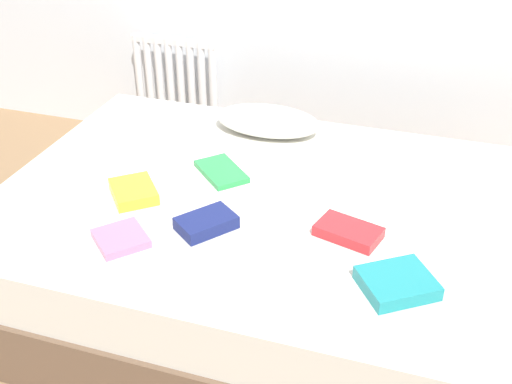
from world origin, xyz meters
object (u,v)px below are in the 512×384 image
Objects in this scene: pillow at (268,121)px; textbook_pink at (121,238)px; bed at (252,246)px; textbook_red at (348,232)px; textbook_navy at (206,223)px; textbook_green at (221,172)px; textbook_white at (144,149)px; radiator at (176,83)px; textbook_teal at (397,283)px; textbook_yellow at (134,191)px.

pillow is 1.00m from textbook_pink.
bed is 11.69× the size of textbook_pink.
textbook_red is 1.10× the size of textbook_navy.
textbook_green is 0.57m from textbook_pink.
radiator is at bearing 71.14° from textbook_white.
textbook_teal is at bearing 45.13° from textbook_pink.
textbook_yellow is at bearing -90.36° from textbook_green.
textbook_green is 1.27× the size of textbook_white.
pillow is at bearing 124.98° from textbook_green.
pillow is (0.77, -0.66, 0.16)m from radiator.
textbook_red is at bearing -46.86° from radiator.
textbook_red is at bearing -53.94° from pillow.
textbook_navy is 1.06× the size of textbook_white.
radiator is at bearing 150.65° from textbook_pink.
textbook_white is at bearing 160.57° from textbook_yellow.
textbook_teal is (0.77, -0.50, 0.01)m from textbook_green.
textbook_navy reaches higher than bed.
pillow reaches higher than bed.
bed is 1.49m from radiator.
textbook_pink is 0.86× the size of textbook_yellow.
textbook_pink is at bearing -20.96° from textbook_yellow.
textbook_navy is 0.70m from textbook_teal.
pillow is 0.43m from textbook_green.
textbook_pink is at bearing 161.17° from textbook_navy.
bed is 0.53m from textbook_yellow.
textbook_pink reaches higher than bed.
textbook_navy is 0.39m from textbook_green.
bed is 0.61m from textbook_pink.
textbook_teal is (0.69, -0.12, -0.00)m from textbook_navy.
textbook_white is at bearing 175.56° from textbook_red.
textbook_green is at bearing -99.10° from pillow.
pillow is (-0.10, 0.54, 0.31)m from bed.
textbook_pink is 0.66m from textbook_white.
pillow is at bearing 100.63° from bed.
textbook_red is 0.84m from textbook_yellow.
bed is 9.08× the size of textbook_red.
pillow reaches higher than textbook_navy.
textbook_white is 0.37m from textbook_yellow.
textbook_navy is (-0.08, -0.27, 0.28)m from bed.
radiator is 1.43m from textbook_yellow.
bed is at bearing 173.76° from textbook_red.
radiator is 2.88× the size of textbook_white.
textbook_teal is at bearing -34.26° from textbook_red.
textbook_navy is 1.01× the size of textbook_yellow.
textbook_teal is 1.27× the size of textbook_pink.
pillow is 2.25× the size of textbook_teal.
pillow reaches higher than textbook_teal.
radiator is 2.74× the size of textbook_yellow.
bed is 4.11× the size of pillow.
bed is 3.67× the size of radiator.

